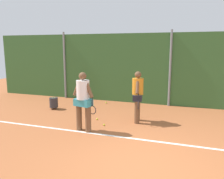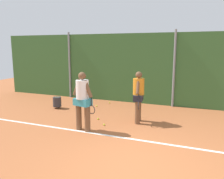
{
  "view_description": "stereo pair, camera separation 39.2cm",
  "coord_description": "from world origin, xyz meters",
  "px_view_note": "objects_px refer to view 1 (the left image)",
  "views": [
    {
      "loc": [
        0.91,
        -4.99,
        2.67
      ],
      "look_at": [
        -1.56,
        2.22,
        1.27
      ],
      "focal_mm": 37.34,
      "sensor_mm": 36.0,
      "label": 1
    },
    {
      "loc": [
        1.27,
        -4.85,
        2.67
      ],
      "look_at": [
        -1.56,
        2.22,
        1.27
      ],
      "focal_mm": 37.34,
      "sensor_mm": 36.0,
      "label": 2
    }
  ],
  "objects_px": {
    "player_midcourt": "(138,94)",
    "tennis_ball_2": "(104,125)",
    "tennis_ball_5": "(97,119)",
    "tennis_ball_4": "(94,106)",
    "player_foreground_near": "(83,99)",
    "ball_hopper": "(54,102)",
    "tennis_ball_3": "(106,103)"
  },
  "relations": [
    {
      "from": "player_midcourt",
      "to": "tennis_ball_2",
      "type": "distance_m",
      "value": 1.61
    },
    {
      "from": "tennis_ball_2",
      "to": "tennis_ball_5",
      "type": "height_order",
      "value": "same"
    },
    {
      "from": "tennis_ball_4",
      "to": "tennis_ball_5",
      "type": "relative_size",
      "value": 1.0
    },
    {
      "from": "tennis_ball_2",
      "to": "tennis_ball_5",
      "type": "xyz_separation_m",
      "value": [
        -0.47,
        0.52,
        0.0
      ]
    },
    {
      "from": "player_midcourt",
      "to": "tennis_ball_4",
      "type": "relative_size",
      "value": 27.68
    },
    {
      "from": "player_foreground_near",
      "to": "tennis_ball_4",
      "type": "distance_m",
      "value": 3.23
    },
    {
      "from": "ball_hopper",
      "to": "tennis_ball_4",
      "type": "distance_m",
      "value": 1.76
    },
    {
      "from": "tennis_ball_5",
      "to": "player_foreground_near",
      "type": "bearing_deg",
      "value": -88.33
    },
    {
      "from": "player_foreground_near",
      "to": "tennis_ball_3",
      "type": "relative_size",
      "value": 28.77
    },
    {
      "from": "player_foreground_near",
      "to": "ball_hopper",
      "type": "height_order",
      "value": "player_foreground_near"
    },
    {
      "from": "tennis_ball_2",
      "to": "tennis_ball_3",
      "type": "distance_m",
      "value": 3.22
    },
    {
      "from": "tennis_ball_5",
      "to": "tennis_ball_3",
      "type": "bearing_deg",
      "value": 102.86
    },
    {
      "from": "player_midcourt",
      "to": "player_foreground_near",
      "type": "bearing_deg",
      "value": -52.96
    },
    {
      "from": "ball_hopper",
      "to": "tennis_ball_5",
      "type": "xyz_separation_m",
      "value": [
        2.38,
        -0.83,
        -0.26
      ]
    },
    {
      "from": "player_foreground_near",
      "to": "ball_hopper",
      "type": "distance_m",
      "value": 3.24
    },
    {
      "from": "player_foreground_near",
      "to": "player_midcourt",
      "type": "xyz_separation_m",
      "value": [
        1.42,
        1.47,
        -0.04
      ]
    },
    {
      "from": "player_midcourt",
      "to": "tennis_ball_3",
      "type": "distance_m",
      "value": 3.19
    },
    {
      "from": "player_foreground_near",
      "to": "tennis_ball_4",
      "type": "height_order",
      "value": "player_foreground_near"
    },
    {
      "from": "player_foreground_near",
      "to": "ball_hopper",
      "type": "xyz_separation_m",
      "value": [
        -2.41,
        2.02,
        -0.77
      ]
    },
    {
      "from": "player_foreground_near",
      "to": "tennis_ball_3",
      "type": "distance_m",
      "value": 3.91
    },
    {
      "from": "ball_hopper",
      "to": "tennis_ball_4",
      "type": "relative_size",
      "value": 7.78
    },
    {
      "from": "player_foreground_near",
      "to": "tennis_ball_5",
      "type": "xyz_separation_m",
      "value": [
        -0.03,
        1.19,
        -1.03
      ]
    },
    {
      "from": "player_foreground_near",
      "to": "tennis_ball_5",
      "type": "distance_m",
      "value": 1.58
    },
    {
      "from": "player_foreground_near",
      "to": "tennis_ball_2",
      "type": "height_order",
      "value": "player_foreground_near"
    },
    {
      "from": "player_midcourt",
      "to": "ball_hopper",
      "type": "height_order",
      "value": "player_midcourt"
    },
    {
      "from": "player_midcourt",
      "to": "tennis_ball_4",
      "type": "xyz_separation_m",
      "value": [
        -2.34,
        1.45,
        -0.99
      ]
    },
    {
      "from": "tennis_ball_2",
      "to": "tennis_ball_4",
      "type": "relative_size",
      "value": 1.0
    },
    {
      "from": "player_foreground_near",
      "to": "player_midcourt",
      "type": "height_order",
      "value": "player_foreground_near"
    },
    {
      "from": "ball_hopper",
      "to": "tennis_ball_4",
      "type": "xyz_separation_m",
      "value": [
        1.49,
        0.9,
        -0.26
      ]
    },
    {
      "from": "tennis_ball_4",
      "to": "player_midcourt",
      "type": "bearing_deg",
      "value": -31.8
    },
    {
      "from": "tennis_ball_3",
      "to": "tennis_ball_5",
      "type": "distance_m",
      "value": 2.59
    },
    {
      "from": "ball_hopper",
      "to": "tennis_ball_3",
      "type": "height_order",
      "value": "ball_hopper"
    }
  ]
}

